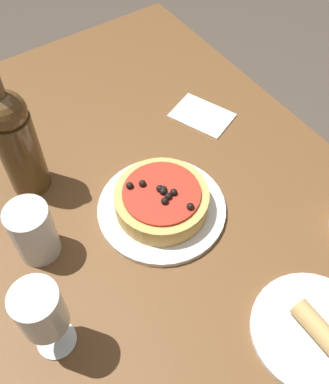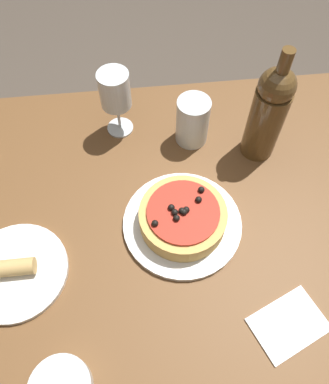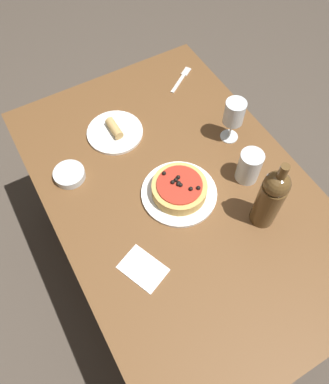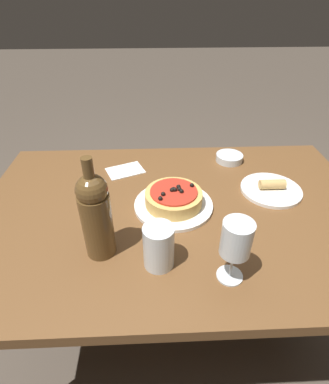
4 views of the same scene
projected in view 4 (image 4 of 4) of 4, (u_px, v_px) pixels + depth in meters
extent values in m
plane|color=#4C4238|center=(173.00, 329.00, 1.39)|extent=(14.00, 14.00, 0.00)
cube|color=brown|center=(176.00, 212.00, 0.99)|extent=(1.29, 0.85, 0.03)
cylinder|color=brown|center=(50.00, 225.00, 1.47)|extent=(0.06, 0.06, 0.68)
cylinder|color=brown|center=(285.00, 218.00, 1.51)|extent=(0.06, 0.06, 0.68)
cylinder|color=white|center=(173.00, 205.00, 0.98)|extent=(0.26, 0.26, 0.01)
cylinder|color=tan|center=(174.00, 198.00, 0.96)|extent=(0.18, 0.18, 0.04)
cylinder|color=#B72D1E|center=(174.00, 192.00, 0.95)|extent=(0.15, 0.15, 0.01)
sphere|color=black|center=(163.00, 194.00, 0.93)|extent=(0.01, 0.01, 0.01)
sphere|color=black|center=(174.00, 189.00, 0.95)|extent=(0.01, 0.01, 0.01)
sphere|color=black|center=(172.00, 190.00, 0.94)|extent=(0.01, 0.01, 0.01)
sphere|color=black|center=(160.00, 198.00, 0.91)|extent=(0.01, 0.01, 0.01)
sphere|color=black|center=(181.00, 191.00, 0.94)|extent=(0.01, 0.01, 0.01)
sphere|color=black|center=(175.00, 190.00, 0.94)|extent=(0.01, 0.01, 0.01)
sphere|color=black|center=(192.00, 185.00, 0.96)|extent=(0.01, 0.01, 0.01)
sphere|color=black|center=(179.00, 189.00, 0.95)|extent=(0.01, 0.01, 0.01)
sphere|color=black|center=(178.00, 187.00, 0.96)|extent=(0.01, 0.01, 0.01)
cylinder|color=silver|center=(229.00, 276.00, 0.75)|extent=(0.07, 0.07, 0.00)
cylinder|color=silver|center=(232.00, 264.00, 0.72)|extent=(0.01, 0.01, 0.08)
cylinder|color=silver|center=(237.00, 238.00, 0.67)|extent=(0.07, 0.07, 0.09)
cylinder|color=brown|center=(98.00, 225.00, 0.77)|extent=(0.08, 0.08, 0.19)
sphere|color=brown|center=(92.00, 190.00, 0.70)|extent=(0.08, 0.08, 0.08)
cylinder|color=brown|center=(88.00, 171.00, 0.67)|extent=(0.03, 0.03, 0.07)
cylinder|color=silver|center=(159.00, 247.00, 0.75)|extent=(0.08, 0.08, 0.12)
cylinder|color=silver|center=(229.00, 158.00, 1.22)|extent=(0.11, 0.11, 0.03)
cylinder|color=white|center=(271.00, 190.00, 1.05)|extent=(0.21, 0.21, 0.01)
cylinder|color=tan|center=(272.00, 184.00, 1.04)|extent=(0.09, 0.03, 0.03)
cube|color=white|center=(125.00, 171.00, 1.16)|extent=(0.16, 0.14, 0.00)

